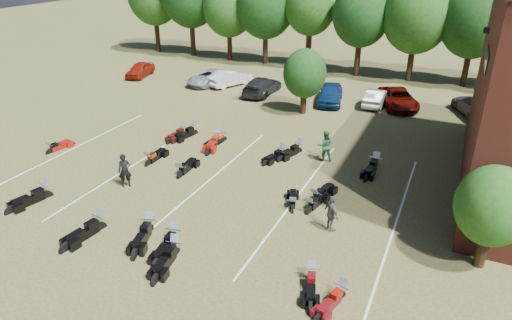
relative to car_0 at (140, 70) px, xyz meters
The scene contains 36 objects.
ground 27.80m from the car_0, 43.64° to the right, with size 160.00×160.00×0.00m, color brown.
car_0 is the anchor object (origin of this frame).
car_1 9.50m from the car_0, ahead, with size 1.54×4.41×1.45m, color silver.
car_2 7.63m from the car_0, ahead, with size 2.20×4.76×1.32m, color gray.
car_3 13.23m from the car_0, ahead, with size 2.05×5.04×1.46m, color black.
car_4 19.28m from the car_0, ahead, with size 1.86×4.63×1.58m, color #0B2451.
car_5 22.79m from the car_0, ahead, with size 1.42×4.06×1.34m, color #B5B5B0.
car_6 24.45m from the car_0, ahead, with size 2.37×5.13×1.43m, color #500904.
car_7 30.16m from the car_0, ahead, with size 2.19×5.38×1.56m, color #3D3D42.
person_black 23.05m from the car_0, 54.31° to the right, with size 0.67×0.44×1.85m, color black.
person_green 24.75m from the car_0, 26.89° to the right, with size 0.93×0.72×1.91m, color #286C3E.
person_grey 30.54m from the car_0, 36.64° to the right, with size 1.01×0.42×1.73m, color #4F4843.
motorcycle_0 23.86m from the car_0, 63.83° to the right, with size 0.80×2.51×1.40m, color black, non-canonical shape.
motorcycle_1 27.08m from the car_0, 56.32° to the right, with size 0.80×2.52×1.41m, color black, non-canonical shape.
motorcycle_2 27.74m from the car_0, 51.69° to the right, with size 0.79×2.49×1.39m, color black, non-canonical shape.
motorcycle_3 29.73m from the car_0, 49.82° to the right, with size 0.76×2.38×1.32m, color black, non-canonical shape.
motorcycle_4 28.79m from the car_0, 49.65° to the right, with size 0.77×2.41×1.35m, color black, non-canonical shape.
motorcycle_5 33.09m from the car_0, 41.41° to the right, with size 0.68×2.14×1.19m, color black, non-canonical shape.
motorcycle_6 34.36m from the car_0, 40.61° to the right, with size 0.66×2.09×1.16m, color #500B0E, non-canonical shape.
motorcycle_7 18.39m from the car_0, 69.81° to the right, with size 0.66×2.07×1.15m, color maroon, non-canonical shape.
motorcycle_8 20.64m from the car_0, 51.23° to the right, with size 0.72×2.26×1.26m, color black, non-canonical shape.
motorcycle_10 22.67m from the car_0, 47.02° to the right, with size 0.74×2.32×1.29m, color black, non-canonical shape.
motorcycle_11 28.29m from the car_0, 35.17° to the right, with size 0.74×2.32×1.29m, color black, non-canonical shape.
motorcycle_12 28.83m from the car_0, 36.54° to the right, with size 0.69×2.17×1.21m, color black, non-canonical shape.
motorcycle_13 28.32m from the car_0, 37.83° to the right, with size 0.65×2.05×1.15m, color black, non-canonical shape.
motorcycle_14 16.65m from the car_0, 42.74° to the right, with size 0.70×2.21×1.23m, color #400B09, non-canonical shape.
motorcycle_15 18.93m from the car_0, 37.62° to the right, with size 0.80×2.50×1.40m, color maroon, non-canonical shape.
motorcycle_16 16.84m from the car_0, 40.40° to the right, with size 0.78×2.44×1.36m, color black, non-canonical shape.
motorcycle_17 18.81m from the car_0, 36.18° to the right, with size 0.74×2.32×1.29m, color black, non-canonical shape.
motorcycle_18 22.85m from the car_0, 31.14° to the right, with size 0.66×2.08×1.16m, color black, non-canonical shape.
motorcycle_19 22.98m from the car_0, 28.01° to the right, with size 0.73×2.30×1.28m, color black, non-canonical shape.
motorcycle_20 27.35m from the car_0, 23.68° to the right, with size 0.77×2.43×1.35m, color black, non-canonical shape.
tree_line 22.21m from the car_0, 27.20° to the left, with size 56.00×6.00×9.79m.
young_tree_near_building 35.66m from the car_0, 30.70° to the right, with size 2.80×2.80×4.16m.
young_tree_midfield 18.64m from the car_0, 11.48° to the right, with size 3.20×3.20×4.70m.
parking_lines 23.56m from the car_0, 43.39° to the right, with size 20.10×14.00×0.01m.
Camera 1 is at (8.53, -16.16, 11.62)m, focal length 32.00 mm.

